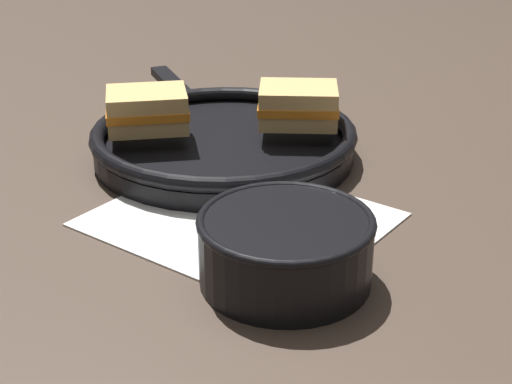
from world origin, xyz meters
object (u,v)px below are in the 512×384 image
at_px(spoon, 270,223).
at_px(skillet, 223,141).
at_px(sandwich_near_left, 298,105).
at_px(soup_bowl, 286,245).
at_px(sandwich_near_right, 147,110).

height_order(spoon, skillet, skillet).
bearing_deg(sandwich_near_left, soup_bowl, -63.96).
distance_m(skillet, sandwich_near_left, 0.10).
bearing_deg(sandwich_near_right, soup_bowl, -29.97).
distance_m(spoon, skillet, 0.20).
bearing_deg(sandwich_near_right, spoon, -20.88).
relative_size(skillet, sandwich_near_right, 3.35).
relative_size(soup_bowl, skillet, 0.39).
relative_size(spoon, skillet, 0.37).
relative_size(soup_bowl, spoon, 1.06).
bearing_deg(skillet, spoon, -43.39).
xyz_separation_m(spoon, sandwich_near_right, (-0.22, 0.08, 0.06)).
bearing_deg(soup_bowl, sandwich_near_left, 116.04).
xyz_separation_m(soup_bowl, skillet, (-0.20, 0.21, -0.01)).
bearing_deg(skillet, sandwich_near_left, 35.10).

